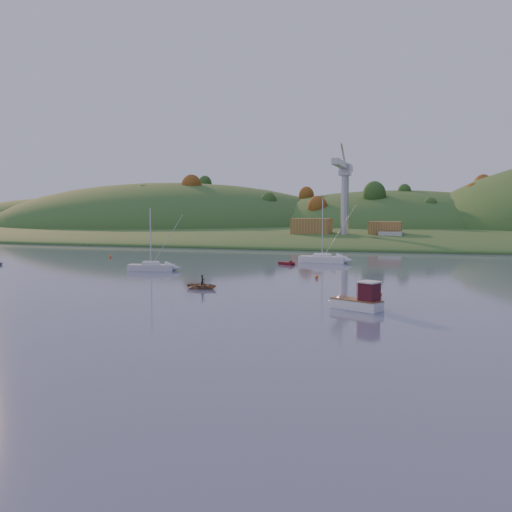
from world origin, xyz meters
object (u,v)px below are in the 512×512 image
(fishing_boat, at_px, (353,300))
(canoe, at_px, (202,285))
(sailboat_far, at_px, (322,258))
(sailboat_near, at_px, (151,266))
(red_tender, at_px, (289,264))

(fishing_boat, xyz_separation_m, canoe, (-19.54, 8.94, -0.44))
(fishing_boat, height_order, canoe, fishing_boat)
(fishing_boat, xyz_separation_m, sailboat_far, (-11.85, 47.76, -0.08))
(canoe, bearing_deg, sailboat_near, 45.70)
(canoe, bearing_deg, red_tender, -2.61)
(sailboat_far, bearing_deg, canoe, -97.75)
(canoe, xyz_separation_m, red_tender, (3.04, 32.51, -0.15))
(fishing_boat, bearing_deg, red_tender, -41.36)
(sailboat_far, relative_size, red_tender, 3.25)
(sailboat_near, bearing_deg, red_tender, 26.29)
(canoe, distance_m, red_tender, 32.65)
(sailboat_far, height_order, canoe, sailboat_far)
(sailboat_near, relative_size, canoe, 2.61)
(fishing_boat, height_order, sailboat_far, sailboat_far)
(sailboat_near, relative_size, sailboat_far, 0.85)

